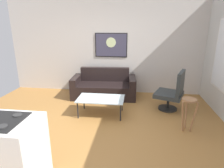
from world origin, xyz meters
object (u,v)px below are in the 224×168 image
Objects in this scene: coffee_table at (101,99)px; bar_stool at (189,107)px; armchair at (173,92)px; wall_painting at (111,45)px; couch at (104,87)px.

coffee_table is 1.59× the size of bar_stool.
bar_stool is (0.13, -0.95, 0.03)m from armchair.
coffee_table is 1.74m from armchair.
wall_painting is (-1.65, 1.21, 0.98)m from armchair.
couch is at bearing 95.72° from coffee_table.
coffee_table is (0.12, -1.18, 0.10)m from couch.
coffee_table is 1.11× the size of wall_painting.
coffee_table is at bearing -84.28° from couch.
couch is 1.93× the size of wall_painting.
couch is 2.56m from bar_stool.
bar_stool is at bearing -40.98° from couch.
bar_stool is (1.81, -0.49, 0.12)m from coffee_table.
couch is 1.19m from coffee_table.
bar_stool is at bearing -50.40° from wall_painting.
coffee_table is 1.97m from wall_painting.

